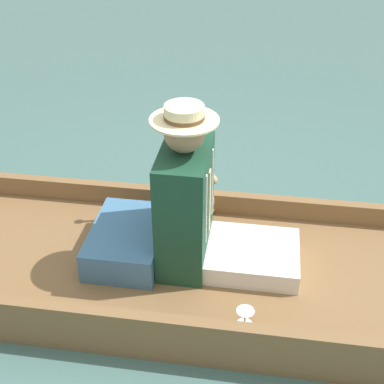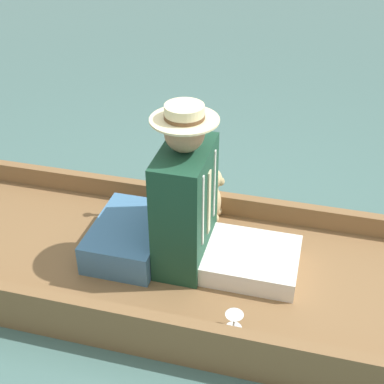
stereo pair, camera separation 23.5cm
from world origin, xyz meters
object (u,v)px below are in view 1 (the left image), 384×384
Objects in this scene: walking_cane at (185,153)px; wine_glass at (245,315)px; teddy_bear at (204,194)px; seated_person at (200,210)px.

wine_glass is at bearing 26.52° from walking_cane.
teddy_bear is 0.87m from wine_glass.
seated_person is 9.82× the size of wine_glass.
teddy_bear is at bearing -159.93° from wine_glass.
teddy_bear is at bearing 85.84° from walking_cane.
wine_glass is 0.99m from walking_cane.
teddy_bear is at bearing 176.17° from seated_person.
wine_glass is (0.82, 0.30, -0.10)m from teddy_bear.
wine_glass is at bearing 20.07° from teddy_bear.
seated_person is at bearing 19.40° from walking_cane.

